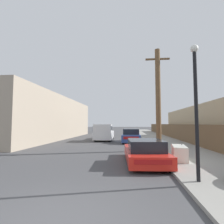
# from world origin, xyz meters

# --- Properties ---
(sidewalk_curb) EXTENTS (4.20, 63.00, 0.12)m
(sidewalk_curb) POSITION_xyz_m (5.30, 23.50, 0.06)
(sidewalk_curb) COLOR gray
(sidewalk_curb) RESTS_ON ground
(discarded_fridge) EXTENTS (0.92, 1.69, 0.76)m
(discarded_fridge) POSITION_xyz_m (4.08, 6.10, 0.49)
(discarded_fridge) COLOR silver
(discarded_fridge) RESTS_ON sidewalk_curb
(parked_sports_car_red) EXTENTS (2.16, 4.70, 1.19)m
(parked_sports_car_red) POSITION_xyz_m (2.31, 5.87, 0.55)
(parked_sports_car_red) COLOR red
(parked_sports_car_red) RESTS_ON ground
(car_parked_mid) EXTENTS (1.92, 4.69, 1.44)m
(car_parked_mid) POSITION_xyz_m (1.72, 15.78, 0.68)
(car_parked_mid) COLOR #2D478C
(car_parked_mid) RESTS_ON ground
(pickup_truck) EXTENTS (2.29, 5.83, 1.92)m
(pickup_truck) POSITION_xyz_m (-1.51, 17.55, 0.95)
(pickup_truck) COLOR silver
(pickup_truck) RESTS_ON ground
(utility_pole) EXTENTS (1.80, 0.38, 7.53)m
(utility_pole) POSITION_xyz_m (3.70, 9.97, 3.96)
(utility_pole) COLOR brown
(utility_pole) RESTS_ON sidewalk_curb
(street_lamp) EXTENTS (0.26, 0.26, 4.55)m
(street_lamp) POSITION_xyz_m (3.76, 2.74, 2.77)
(street_lamp) COLOR black
(street_lamp) RESTS_ON sidewalk_curb
(wooden_fence) EXTENTS (0.08, 42.51, 1.80)m
(wooden_fence) POSITION_xyz_m (7.25, 21.80, 1.02)
(wooden_fence) COLOR brown
(wooden_fence) RESTS_ON sidewalk_curb
(building_left_block) EXTENTS (7.00, 22.31, 5.46)m
(building_left_block) POSITION_xyz_m (-10.10, 19.27, 2.73)
(building_left_block) COLOR tan
(building_left_block) RESTS_ON ground
(building_right_house) EXTENTS (6.00, 19.67, 3.92)m
(building_right_house) POSITION_xyz_m (11.36, 18.43, 1.96)
(building_right_house) COLOR tan
(building_right_house) RESTS_ON ground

